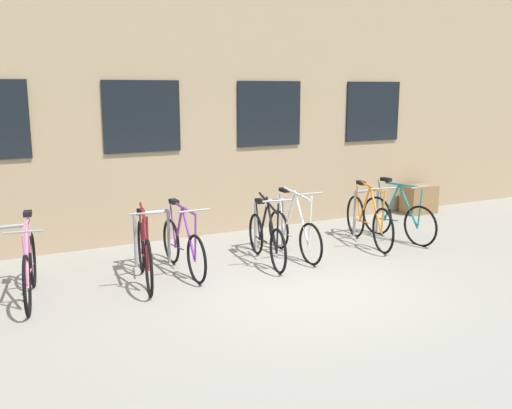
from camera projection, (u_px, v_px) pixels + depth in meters
name	position (u px, v px, depth m)	size (l,w,h in m)	color
ground_plane	(303.00, 287.00, 7.61)	(42.00, 42.00, 0.00)	gray
storefront_building	(148.00, 71.00, 12.93)	(28.00, 7.22, 6.00)	tan
bike_rack	(214.00, 225.00, 8.95)	(6.57, 0.05, 0.84)	gray
bicycle_teal	(398.00, 218.00, 9.98)	(0.44, 1.70, 1.08)	black
bicycle_black	(266.00, 238.00, 8.67)	(0.45, 1.68, 1.08)	black
bicycle_white	(294.00, 232.00, 9.02)	(0.44, 1.67, 1.11)	black
bicycle_maroon	(145.00, 253.00, 7.77)	(0.49, 1.78, 1.10)	black
bicycle_orange	(369.00, 220.00, 9.71)	(0.57, 1.81, 1.08)	black
bicycle_pink	(30.00, 268.00, 7.13)	(0.46, 1.80, 1.08)	black
bicycle_purple	(183.00, 246.00, 8.22)	(0.44, 1.74, 1.03)	black
planter_box	(419.00, 199.00, 12.12)	(0.70, 0.44, 0.60)	olive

